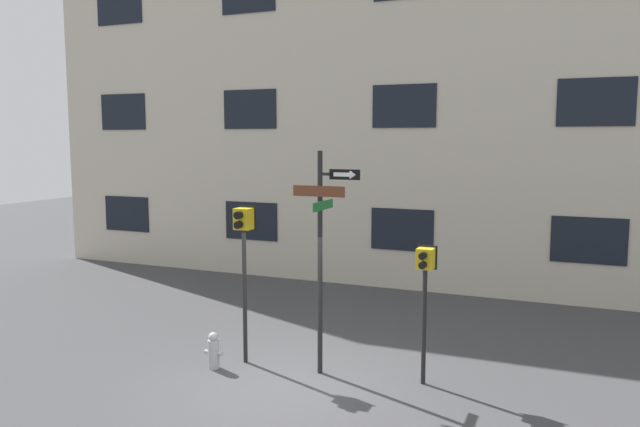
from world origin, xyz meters
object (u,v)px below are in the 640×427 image
pedestrian_signal_right (425,278)px  fire_hydrant (214,351)px  pedestrian_signal_left (244,242)px  street_sign_pole (323,244)px

pedestrian_signal_right → fire_hydrant: (-3.75, -0.78, -1.54)m
fire_hydrant → pedestrian_signal_left: bearing=52.7°
street_sign_pole → fire_hydrant: 2.89m
pedestrian_signal_right → fire_hydrant: pedestrian_signal_right is taller
street_sign_pole → fire_hydrant: (-1.96, -0.55, -2.05)m
street_sign_pole → fire_hydrant: bearing=-164.3°
street_sign_pole → pedestrian_signal_left: (-1.58, -0.05, -0.06)m
street_sign_pole → pedestrian_signal_right: 1.87m
street_sign_pole → pedestrian_signal_left: size_ratio=1.35×
pedestrian_signal_right → fire_hydrant: size_ratio=3.52×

